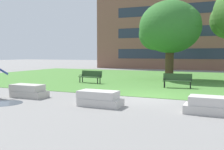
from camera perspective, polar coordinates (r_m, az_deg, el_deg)
The scene contains 10 objects.
ground_plane at distance 13.16m, azimuth 7.78°, elevation -4.95°, with size 140.00×140.00×0.00m, color gray.
grass_lawn at distance 22.87m, azimuth 14.66°, elevation -0.97°, with size 40.00×20.00×0.02m, color #4C8438.
concrete_block_center at distance 13.87m, azimuth -17.72°, elevation -3.36°, with size 1.86×0.90×0.64m.
concrete_block_left at distance 11.00m, azimuth -2.75°, elevation -5.18°, with size 1.84×0.90×0.64m.
concrete_block_right at distance 10.20m, azimuth 20.79°, elevation -6.26°, with size 1.83×0.90×0.64m.
puddle at distance 12.59m, azimuth -22.45°, elevation -5.69°, with size 1.61×1.61×0.01m, color #47515B.
park_bench_near_left at distance 19.54m, azimuth -4.68°, elevation -0.21°, with size 1.85×0.75×0.90m.
park_bench_near_right at distance 17.17m, azimuth 14.05°, elevation -1.00°, with size 1.85×0.76×0.90m.
tree_near_left at distance 22.60m, azimuth 12.36°, elevation 10.00°, with size 5.35×5.09×6.55m.
building_facade_distant at distance 37.51m, azimuth 17.50°, elevation 11.56°, with size 28.78×1.03×13.71m.
Camera 1 is at (3.53, -12.49, 2.18)m, focal length 42.00 mm.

